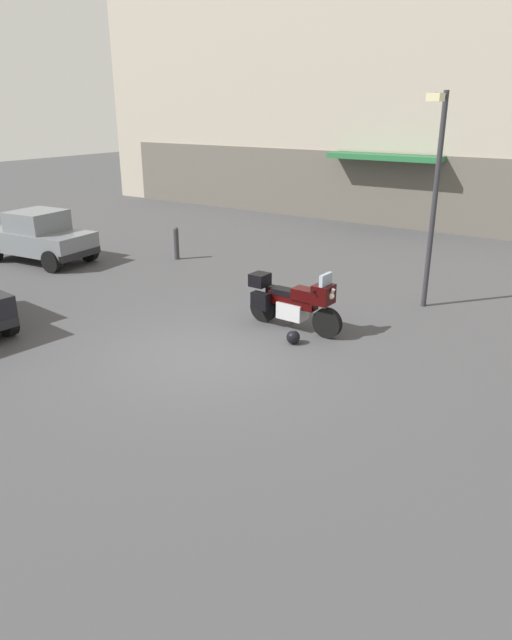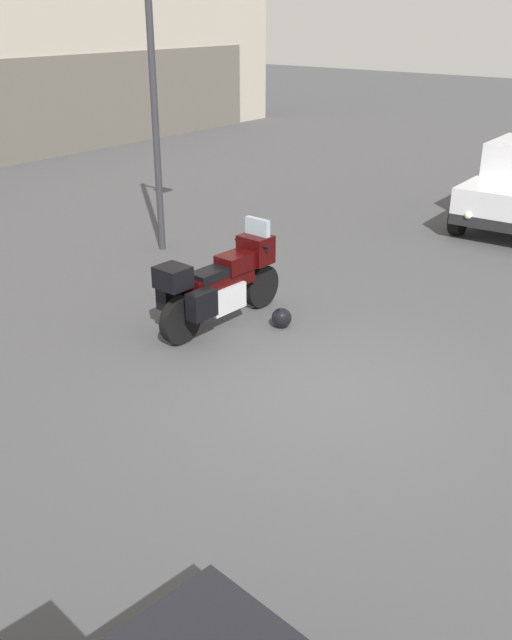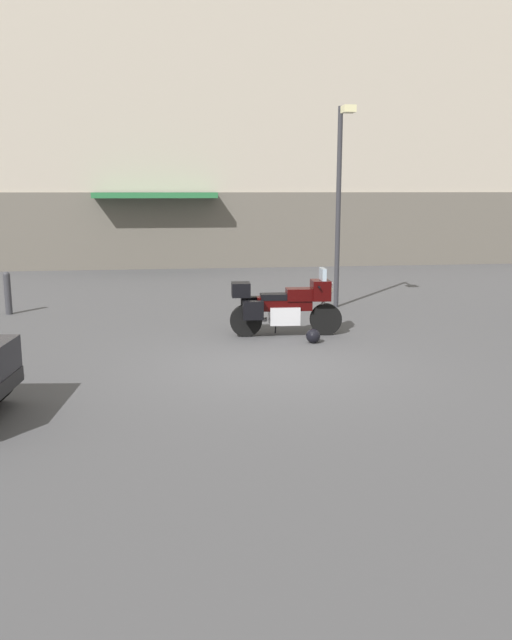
% 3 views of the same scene
% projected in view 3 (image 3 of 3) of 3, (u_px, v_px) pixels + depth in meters
% --- Properties ---
extents(ground_plane, '(80.00, 80.00, 0.00)m').
position_uv_depth(ground_plane, '(268.00, 365.00, 11.00)').
color(ground_plane, '#424244').
extents(building_facade_rear, '(33.79, 3.40, 13.16)m').
position_uv_depth(building_facade_rear, '(208.00, 91.00, 24.46)').
color(building_facade_rear, '#A89E8E').
rests_on(building_facade_rear, ground).
extents(motorcycle, '(2.26, 0.78, 1.36)m').
position_uv_depth(motorcycle, '(284.00, 305.00, 13.08)').
color(motorcycle, black).
rests_on(motorcycle, ground).
extents(helmet, '(0.28, 0.28, 0.28)m').
position_uv_depth(helmet, '(313.00, 336.00, 12.53)').
color(helmet, black).
rests_on(helmet, ground).
extents(streetlamp_curbside, '(0.28, 0.94, 4.84)m').
position_uv_depth(streetlamp_curbside, '(340.00, 188.00, 15.70)').
color(streetlamp_curbside, '#2D2D33').
rests_on(streetlamp_curbside, ground).
extents(bollard_curbside, '(0.16, 0.16, 1.02)m').
position_uv_depth(bollard_curbside, '(8.00, 292.00, 15.36)').
color(bollard_curbside, '#333338').
rests_on(bollard_curbside, ground).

